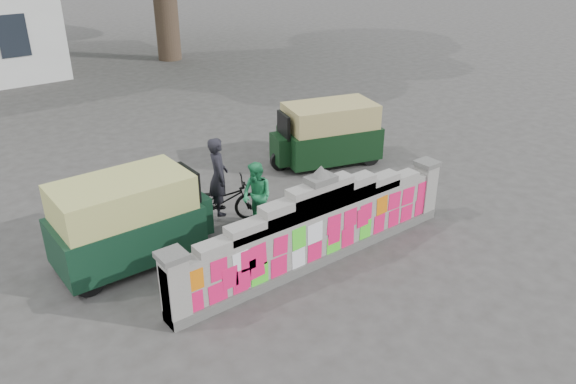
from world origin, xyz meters
The scene contains 7 objects.
ground centered at (0.00, 0.00, 0.00)m, with size 100.00×100.00×0.00m, color #383533.
parapet_wall centered at (0.00, -0.01, 0.75)m, with size 6.48×0.44×2.01m.
cyclist_bike centered at (-0.67, 2.50, 0.50)m, with size 0.67×1.92×1.01m, color black.
cyclist_rider centered at (-0.67, 2.50, 0.85)m, with size 0.62×0.41×1.71m, color black.
pedestrian centered at (-0.14, 1.86, 0.73)m, with size 0.71×0.55×1.46m, color #29975A.
rickshaw_left centered at (-2.80, 2.23, 0.89)m, with size 3.10×1.44×1.72m.
rickshaw_right centered at (3.40, 3.65, 0.85)m, with size 3.06×2.03×1.65m.
Camera 1 is at (-6.11, -6.93, 5.91)m, focal length 35.00 mm.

